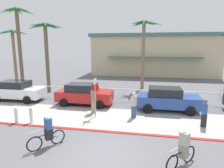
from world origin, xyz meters
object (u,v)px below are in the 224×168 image
object	(u,v)px
stop_sign_bike_lane	(95,92)
cyclist_black_1	(183,150)
palm_tree_0	(13,42)
pedestrian_2	(134,106)
palm_tree_3	(144,36)
car_blue_2	(167,99)
car_white_0	(17,90)
bollard_2	(16,115)
pedestrian_1	(93,101)
car_red_1	(84,94)
bollard_1	(31,115)
cyclist_blue_0	(48,133)
pedestrian_0	(204,114)
palm_tree_1	(18,30)
palm_tree_2	(46,41)

from	to	relation	value
stop_sign_bike_lane	cyclist_black_1	xyz separation A→B (m)	(4.75, -4.64, -0.98)
palm_tree_0	pedestrian_2	distance (m)	17.42
cyclist_black_1	palm_tree_3	bearing A→B (deg)	97.95
palm_tree_0	car_blue_2	distance (m)	18.59
palm_tree_3	car_white_0	bearing A→B (deg)	-147.63
car_blue_2	bollard_2	bearing A→B (deg)	-155.98
pedestrian_1	pedestrian_2	bearing A→B (deg)	-8.32
car_red_1	cyclist_black_1	size ratio (longest dim) A/B	2.93
bollard_1	bollard_2	xyz separation A→B (m)	(-0.87, -0.19, 0.00)
bollard_1	bollard_2	size ratio (longest dim) A/B	1.00
car_red_1	palm_tree_3	bearing A→B (deg)	57.09
bollard_2	cyclist_black_1	xyz separation A→B (m)	(9.18, -2.71, 0.18)
cyclist_blue_0	pedestrian_1	distance (m)	4.96
pedestrian_0	palm_tree_1	bearing A→B (deg)	157.86
palm_tree_0	car_white_0	size ratio (longest dim) A/B	1.48
palm_tree_1	palm_tree_2	world-z (taller)	palm_tree_1
stop_sign_bike_lane	palm_tree_3	xyz separation A→B (m)	(2.80, 9.30, 3.93)
cyclist_blue_0	pedestrian_0	distance (m)	8.59
palm_tree_2	cyclist_blue_0	xyz separation A→B (m)	(5.33, -10.07, -4.42)
bollard_2	car_blue_2	world-z (taller)	car_blue_2
bollard_1	pedestrian_0	distance (m)	10.25
palm_tree_0	cyclist_blue_0	world-z (taller)	palm_tree_0
palm_tree_2	cyclist_black_1	bearing A→B (deg)	-43.17
palm_tree_1	cyclist_blue_0	xyz separation A→B (m)	(8.37, -10.28, -5.47)
bollard_1	palm_tree_0	world-z (taller)	palm_tree_0
car_blue_2	palm_tree_2	bearing A→B (deg)	161.68
pedestrian_1	pedestrian_2	world-z (taller)	pedestrian_1
palm_tree_0	car_red_1	xyz separation A→B (m)	(10.54, -6.20, -4.17)
car_white_0	palm_tree_3	bearing A→B (deg)	32.37
pedestrian_2	palm_tree_1	bearing A→B (deg)	154.19
stop_sign_bike_lane	bollard_1	distance (m)	4.14
pedestrian_0	pedestrian_1	bearing A→B (deg)	170.48
palm_tree_0	pedestrian_0	xyz separation A→B (m)	(18.74, -9.17, -4.28)
cyclist_black_1	pedestrian_1	bearing A→B (deg)	133.55
palm_tree_0	pedestrian_2	xyz separation A→B (m)	(14.64, -8.42, -4.25)
bollard_1	cyclist_blue_0	size ratio (longest dim) A/B	0.67
car_red_1	bollard_2	bearing A→B (deg)	-122.56
palm_tree_3	cyclist_blue_0	bearing A→B (deg)	-106.24
palm_tree_0	cyclist_blue_0	size ratio (longest dim) A/B	4.35
palm_tree_3	car_red_1	world-z (taller)	palm_tree_3
car_red_1	pedestrian_0	xyz separation A→B (m)	(8.20, -2.96, -0.11)
pedestrian_2	palm_tree_2	bearing A→B (deg)	148.06
palm_tree_2	cyclist_blue_0	distance (m)	12.22
bollard_1	palm_tree_2	world-z (taller)	palm_tree_2
car_blue_2	bollard_1	bearing A→B (deg)	-154.85
cyclist_blue_0	pedestrian_2	world-z (taller)	pedestrian_2
bollard_2	pedestrian_0	distance (m)	11.13
car_blue_2	cyclist_blue_0	xyz separation A→B (m)	(-5.89, -6.36, -0.18)
pedestrian_2	car_white_0	bearing A→B (deg)	166.74
bollard_2	palm_tree_2	world-z (taller)	palm_tree_2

